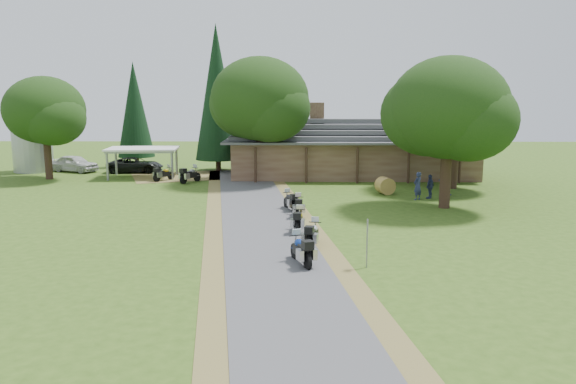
{
  "coord_description": "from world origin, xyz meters",
  "views": [
    {
      "loc": [
        1.16,
        -24.18,
        6.79
      ],
      "look_at": [
        0.75,
        5.95,
        1.6
      ],
      "focal_mm": 35.0,
      "sensor_mm": 36.0,
      "label": 1
    }
  ],
  "objects_px": {
    "motorcycle_row_c": "(299,219)",
    "hay_bale": "(385,186)",
    "silo": "(32,133)",
    "motorcycle_row_b": "(313,233)",
    "motorcycle_carport_a": "(164,173)",
    "motorcycle_row_a": "(301,248)",
    "car_dark_suv": "(135,161)",
    "motorcycle_row_d": "(299,205)",
    "lodge": "(352,147)",
    "motorcycle_row_e": "(290,200)",
    "carport": "(143,163)",
    "motorcycle_carport_b": "(190,174)",
    "car_white_sedan": "(75,161)"
  },
  "relations": [
    {
      "from": "carport",
      "to": "motorcycle_carport_b",
      "type": "relative_size",
      "value": 2.85
    },
    {
      "from": "motorcycle_row_b",
      "to": "hay_bale",
      "type": "height_order",
      "value": "motorcycle_row_b"
    },
    {
      "from": "motorcycle_row_b",
      "to": "motorcycle_carport_a",
      "type": "relative_size",
      "value": 1.01
    },
    {
      "from": "car_white_sedan",
      "to": "silo",
      "type": "bearing_deg",
      "value": 110.4
    },
    {
      "from": "car_dark_suv",
      "to": "motorcycle_row_a",
      "type": "xyz_separation_m",
      "value": [
        14.56,
        -27.51,
        -0.35
      ]
    },
    {
      "from": "lodge",
      "to": "car_white_sedan",
      "type": "height_order",
      "value": "lodge"
    },
    {
      "from": "motorcycle_row_b",
      "to": "hay_bale",
      "type": "relative_size",
      "value": 1.56
    },
    {
      "from": "silo",
      "to": "hay_bale",
      "type": "relative_size",
      "value": 5.91
    },
    {
      "from": "motorcycle_row_e",
      "to": "motorcycle_row_c",
      "type": "bearing_deg",
      "value": 164.81
    },
    {
      "from": "carport",
      "to": "motorcycle_row_d",
      "type": "height_order",
      "value": "carport"
    },
    {
      "from": "lodge",
      "to": "motorcycle_carport_b",
      "type": "xyz_separation_m",
      "value": [
        -13.15,
        -4.49,
        -1.76
      ]
    },
    {
      "from": "motorcycle_carport_a",
      "to": "hay_bale",
      "type": "relative_size",
      "value": 1.54
    },
    {
      "from": "carport",
      "to": "hay_bale",
      "type": "distance_m",
      "value": 20.64
    },
    {
      "from": "motorcycle_row_c",
      "to": "motorcycle_carport_a",
      "type": "xyz_separation_m",
      "value": [
        -10.8,
        16.98,
        -0.0
      ]
    },
    {
      "from": "motorcycle_carport_a",
      "to": "motorcycle_carport_b",
      "type": "relative_size",
      "value": 0.9
    },
    {
      "from": "motorcycle_row_b",
      "to": "motorcycle_carport_b",
      "type": "xyz_separation_m",
      "value": [
        -9.1,
        18.91,
        0.06
      ]
    },
    {
      "from": "car_dark_suv",
      "to": "motorcycle_row_d",
      "type": "bearing_deg",
      "value": -143.82
    },
    {
      "from": "carport",
      "to": "motorcycle_row_c",
      "type": "relative_size",
      "value": 3.14
    },
    {
      "from": "lodge",
      "to": "car_dark_suv",
      "type": "distance_m",
      "value": 19.28
    },
    {
      "from": "motorcycle_row_c",
      "to": "motorcycle_row_e",
      "type": "bearing_deg",
      "value": 10.42
    },
    {
      "from": "motorcycle_row_c",
      "to": "motorcycle_row_b",
      "type": "bearing_deg",
      "value": -162.64
    },
    {
      "from": "carport",
      "to": "motorcycle_carport_b",
      "type": "bearing_deg",
      "value": -38.57
    },
    {
      "from": "motorcycle_row_c",
      "to": "hay_bale",
      "type": "height_order",
      "value": "motorcycle_row_c"
    },
    {
      "from": "motorcycle_row_c",
      "to": "motorcycle_carport_a",
      "type": "relative_size",
      "value": 1.01
    },
    {
      "from": "silo",
      "to": "motorcycle_row_d",
      "type": "distance_m",
      "value": 30.54
    },
    {
      "from": "motorcycle_row_d",
      "to": "motorcycle_row_e",
      "type": "relative_size",
      "value": 1.02
    },
    {
      "from": "motorcycle_carport_a",
      "to": "hay_bale",
      "type": "distance_m",
      "value": 17.92
    },
    {
      "from": "silo",
      "to": "motorcycle_row_c",
      "type": "relative_size",
      "value": 3.81
    },
    {
      "from": "lodge",
      "to": "motorcycle_row_e",
      "type": "xyz_separation_m",
      "value": [
        -5.17,
        -15.12,
        -1.84
      ]
    },
    {
      "from": "carport",
      "to": "motorcycle_row_d",
      "type": "bearing_deg",
      "value": -55.21
    },
    {
      "from": "motorcycle_carport_a",
      "to": "motorcycle_carport_b",
      "type": "bearing_deg",
      "value": -74.06
    },
    {
      "from": "motorcycle_row_c",
      "to": "carport",
      "type": "bearing_deg",
      "value": 39.69
    },
    {
      "from": "car_dark_suv",
      "to": "motorcycle_carport_a",
      "type": "distance_m",
      "value": 6.14
    },
    {
      "from": "hay_bale",
      "to": "motorcycle_row_a",
      "type": "bearing_deg",
      "value": -109.91
    },
    {
      "from": "hay_bale",
      "to": "motorcycle_carport_a",
      "type": "bearing_deg",
      "value": 160.47
    },
    {
      "from": "motorcycle_row_e",
      "to": "silo",
      "type": "bearing_deg",
      "value": 33.54
    },
    {
      "from": "motorcycle_row_b",
      "to": "motorcycle_row_d",
      "type": "xyz_separation_m",
      "value": [
        -0.61,
        6.55,
        -0.01
      ]
    },
    {
      "from": "car_white_sedan",
      "to": "motorcycle_row_b",
      "type": "height_order",
      "value": "car_white_sedan"
    },
    {
      "from": "motorcycle_row_a",
      "to": "hay_bale",
      "type": "xyz_separation_m",
      "value": [
        6.02,
        16.63,
        -0.07
      ]
    },
    {
      "from": "motorcycle_row_d",
      "to": "car_white_sedan",
      "type": "bearing_deg",
      "value": 45.68
    },
    {
      "from": "car_dark_suv",
      "to": "carport",
      "type": "bearing_deg",
      "value": -154.93
    },
    {
      "from": "car_white_sedan",
      "to": "car_dark_suv",
      "type": "relative_size",
      "value": 1.08
    },
    {
      "from": "motorcycle_row_e",
      "to": "motorcycle_carport_a",
      "type": "bearing_deg",
      "value": 21.25
    },
    {
      "from": "motorcycle_row_a",
      "to": "silo",
      "type": "bearing_deg",
      "value": 20.91
    },
    {
      "from": "motorcycle_carport_b",
      "to": "silo",
      "type": "bearing_deg",
      "value": 99.24
    },
    {
      "from": "car_dark_suv",
      "to": "motorcycle_carport_a",
      "type": "bearing_deg",
      "value": -145.22
    },
    {
      "from": "hay_bale",
      "to": "car_dark_suv",
      "type": "bearing_deg",
      "value": 152.14
    },
    {
      "from": "silo",
      "to": "motorcycle_carport_a",
      "type": "relative_size",
      "value": 3.83
    },
    {
      "from": "motorcycle_row_d",
      "to": "motorcycle_row_e",
      "type": "height_order",
      "value": "motorcycle_row_d"
    },
    {
      "from": "car_white_sedan",
      "to": "hay_bale",
      "type": "distance_m",
      "value": 28.5
    }
  ]
}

